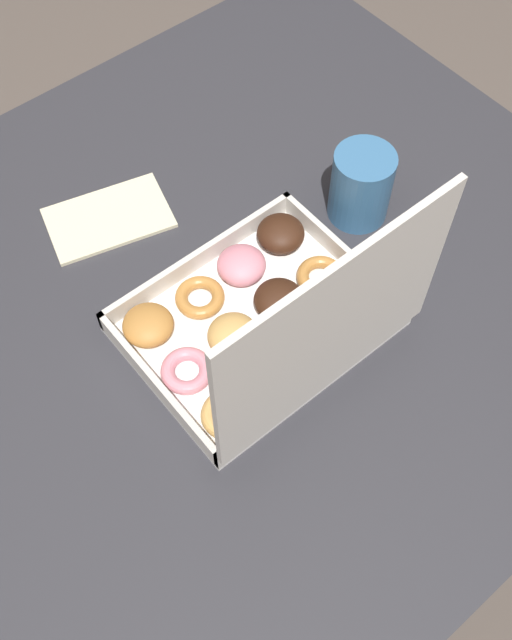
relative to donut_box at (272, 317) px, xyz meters
The scene contains 5 objects.
ground_plane 0.82m from the donut_box, 96.23° to the right, with size 8.00×8.00×0.00m, color #564C44.
dining_table 0.18m from the donut_box, 96.23° to the right, with size 1.05×0.94×0.77m.
donut_box is the anchor object (origin of this frame).
coffee_mug 0.24m from the donut_box, 160.34° to the right, with size 0.08×0.08×0.11m.
paper_napkin 0.29m from the donut_box, 79.84° to the right, with size 0.19×0.14×0.01m.
Camera 1 is at (0.32, 0.44, 1.58)m, focal length 42.00 mm.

